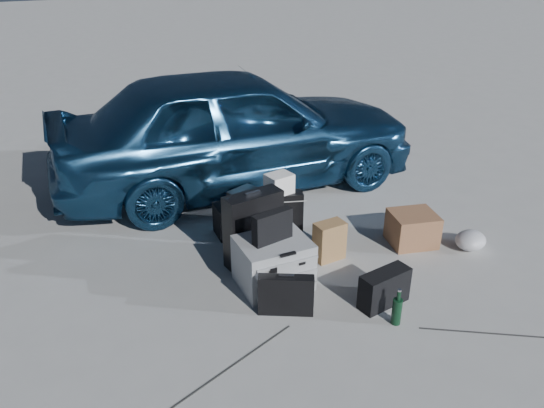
# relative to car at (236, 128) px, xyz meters

# --- Properties ---
(ground) EXTENTS (60.00, 60.00, 0.00)m
(ground) POSITION_rel_car_xyz_m (-0.16, -2.52, -0.75)
(ground) COLOR #A7A6A2
(ground) RESTS_ON ground
(car) EXTENTS (4.54, 2.21, 1.49)m
(car) POSITION_rel_car_xyz_m (0.00, 0.00, 0.00)
(car) COLOR navy
(car) RESTS_ON ground
(pelican_case) EXTENTS (0.64, 0.54, 0.45)m
(pelican_case) POSITION_rel_car_xyz_m (-0.65, -2.16, -0.52)
(pelican_case) COLOR #A3A6A9
(pelican_case) RESTS_ON ground
(laptop_bag) EXTENTS (0.38, 0.14, 0.28)m
(laptop_bag) POSITION_rel_car_xyz_m (-0.65, -2.15, -0.16)
(laptop_bag) COLOR black
(laptop_bag) RESTS_ON pelican_case
(briefcase) EXTENTS (0.44, 0.32, 0.35)m
(briefcase) POSITION_rel_car_xyz_m (-0.76, -2.58, -0.57)
(briefcase) COLOR black
(briefcase) RESTS_ON ground
(suitcase_left) EXTENTS (0.57, 0.25, 0.72)m
(suitcase_left) POSITION_rel_car_xyz_m (-0.64, -1.75, -0.39)
(suitcase_left) COLOR black
(suitcase_left) RESTS_ON ground
(suitcase_right) EXTENTS (0.47, 0.30, 0.53)m
(suitcase_right) POSITION_rel_car_xyz_m (-0.20, -1.49, -0.48)
(suitcase_right) COLOR black
(suitcase_right) RESTS_ON ground
(white_carton) EXTENTS (0.27, 0.23, 0.20)m
(white_carton) POSITION_rel_car_xyz_m (-0.21, -1.47, -0.12)
(white_carton) COLOR white
(white_carton) RESTS_ON suitcase_right
(duffel_bag) EXTENTS (0.71, 0.36, 0.34)m
(duffel_bag) POSITION_rel_car_xyz_m (-0.42, -1.17, -0.58)
(duffel_bag) COLOR black
(duffel_bag) RESTS_ON ground
(flat_box_white) EXTENTS (0.43, 0.38, 0.06)m
(flat_box_white) POSITION_rel_car_xyz_m (-0.43, -1.16, -0.38)
(flat_box_white) COLOR white
(flat_box_white) RESTS_ON duffel_bag
(flat_box_black) EXTENTS (0.36, 0.31, 0.07)m
(flat_box_black) POSITION_rel_car_xyz_m (-0.44, -1.14, -0.31)
(flat_box_black) COLOR black
(flat_box_black) RESTS_ON flat_box_white
(kraft_bag) EXTENTS (0.29, 0.18, 0.39)m
(kraft_bag) POSITION_rel_car_xyz_m (0.03, -2.04, -0.55)
(kraft_bag) COLOR #A87449
(kraft_bag) RESTS_ON ground
(cardboard_box) EXTENTS (0.54, 0.50, 0.33)m
(cardboard_box) POSITION_rel_car_xyz_m (0.94, -2.19, -0.58)
(cardboard_box) COLOR brown
(cardboard_box) RESTS_ON ground
(plastic_bag) EXTENTS (0.40, 0.36, 0.18)m
(plastic_bag) POSITION_rel_car_xyz_m (1.39, -2.55, -0.65)
(plastic_bag) COLOR #BBBCC3
(plastic_bag) RESTS_ON ground
(messenger_bag) EXTENTS (0.47, 0.22, 0.32)m
(messenger_bag) POSITION_rel_car_xyz_m (0.03, -2.87, -0.59)
(messenger_bag) COLOR black
(messenger_bag) RESTS_ON ground
(green_bottle) EXTENTS (0.08, 0.08, 0.31)m
(green_bottle) POSITION_rel_car_xyz_m (-0.04, -3.12, -0.59)
(green_bottle) COLOR black
(green_bottle) RESTS_ON ground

